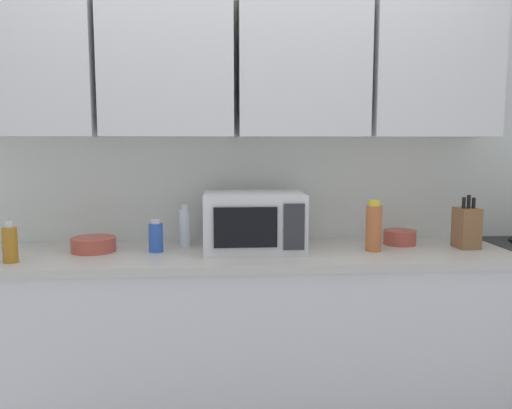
% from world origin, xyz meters
% --- Properties ---
extents(wall_back_with_cabinets, '(3.51, 0.38, 2.60)m').
position_xyz_m(wall_back_with_cabinets, '(-0.00, -0.07, 1.58)').
color(wall_back_with_cabinets, silver).
rests_on(wall_back_with_cabinets, ground_plane).
extents(counter_run, '(2.64, 0.63, 0.90)m').
position_xyz_m(counter_run, '(0.00, -0.30, 0.45)').
color(counter_run, silver).
rests_on(counter_run, ground_plane).
extents(microwave, '(0.48, 0.37, 0.28)m').
position_xyz_m(microwave, '(0.08, -0.27, 1.04)').
color(microwave, silver).
rests_on(microwave, counter_run).
extents(knife_block, '(0.11, 0.12, 0.27)m').
position_xyz_m(knife_block, '(1.14, -0.31, 1.00)').
color(knife_block, brown).
rests_on(knife_block, counter_run).
extents(bottle_clear_tall, '(0.06, 0.06, 0.21)m').
position_xyz_m(bottle_clear_tall, '(-0.26, -0.18, 1.00)').
color(bottle_clear_tall, silver).
rests_on(bottle_clear_tall, counter_run).
extents(bottle_spice_jar, '(0.08, 0.08, 0.25)m').
position_xyz_m(bottle_spice_jar, '(0.66, -0.34, 1.02)').
color(bottle_spice_jar, '#BC6638').
rests_on(bottle_spice_jar, counter_run).
extents(bottle_amber_vinegar, '(0.06, 0.06, 0.18)m').
position_xyz_m(bottle_amber_vinegar, '(-1.00, -0.47, 0.98)').
color(bottle_amber_vinegar, '#AD701E').
rests_on(bottle_amber_vinegar, counter_run).
extents(bottle_blue_cleaner, '(0.07, 0.07, 0.16)m').
position_xyz_m(bottle_blue_cleaner, '(-0.39, -0.29, 0.97)').
color(bottle_blue_cleaner, '#2D56B7').
rests_on(bottle_blue_cleaner, counter_run).
extents(bowl_ceramic_small, '(0.21, 0.21, 0.07)m').
position_xyz_m(bowl_ceramic_small, '(-0.69, -0.26, 0.93)').
color(bowl_ceramic_small, '#B24C3D').
rests_on(bowl_ceramic_small, counter_run).
extents(bowl_mixing_large, '(0.17, 0.17, 0.07)m').
position_xyz_m(bowl_mixing_large, '(0.84, -0.19, 0.94)').
color(bowl_mixing_large, '#B24C3D').
rests_on(bowl_mixing_large, counter_run).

